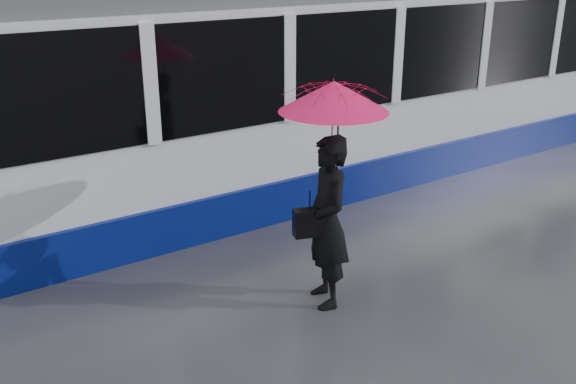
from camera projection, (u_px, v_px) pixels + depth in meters
ground at (169, 306)px, 7.11m from camera, size 90.00×90.00×0.00m
rails at (93, 230)px, 9.03m from camera, size 34.00×1.51×0.02m
tram at (151, 107)px, 8.99m from camera, size 26.00×2.56×3.35m
woman at (327, 222)px, 6.88m from camera, size 0.66×0.81×1.92m
umbrella at (333, 118)px, 6.50m from camera, size 1.44×1.44×1.30m
handbag at (310, 222)px, 6.76m from camera, size 0.37×0.25×0.48m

